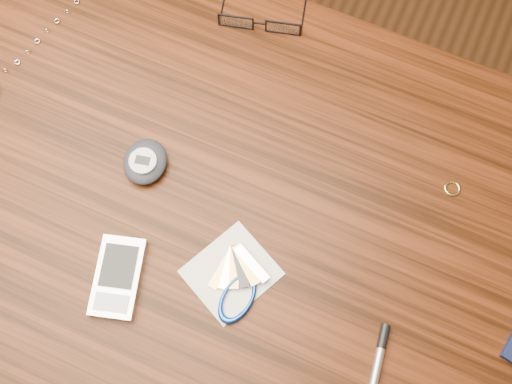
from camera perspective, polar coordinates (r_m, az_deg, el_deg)
ground at (r=1.61m, az=-1.23°, el=-9.40°), size 3.80×3.80×0.00m
desk at (r=0.98m, az=-2.00°, el=-2.93°), size 1.00×0.70×0.75m
eyeglasses at (r=1.00m, az=0.38°, el=14.96°), size 0.16×0.16×0.03m
gold_ring at (r=0.93m, az=17.04°, el=0.31°), size 0.03×0.03×0.00m
pda_phone at (r=0.87m, az=-12.19°, el=-7.42°), size 0.09×0.12×0.02m
pedometer at (r=0.90m, az=-9.83°, el=2.67°), size 0.07×0.08×0.03m
notepad_keys at (r=0.85m, az=-1.84°, el=-8.15°), size 0.13×0.14×0.01m
silver_pen at (r=0.85m, az=10.61°, el=-15.45°), size 0.03×0.14×0.01m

